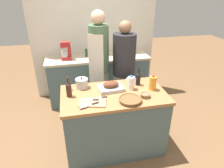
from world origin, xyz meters
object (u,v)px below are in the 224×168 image
wine_glass_right (68,84)px  knife_bread (100,98)px  condiment_bottle_extra (116,51)px  person_cook_aproned (99,62)px  wicker_basket (130,100)px  wine_bottle_dark (138,78)px  person_cook_guest (124,68)px  knife_paring (91,100)px  condiment_bottle_tall (103,53)px  mixing_bowl (145,95)px  cutting_board (93,103)px  wine_glass_left (129,78)px  knife_chef (90,105)px  roasting_pan (111,86)px  milk_jug (131,83)px  stand_mixer (66,52)px  condiment_bottle_short (86,53)px  stock_pot (82,83)px  juice_jug (153,83)px  wine_bottle_green (69,89)px

wine_glass_right → knife_bread: size_ratio=0.66×
condiment_bottle_extra → person_cook_aproned: size_ratio=0.10×
wicker_basket → wine_bottle_dark: bearing=60.0°
knife_bread → person_cook_guest: bearing=56.8°
knife_paring → person_cook_aproned: 0.94m
condiment_bottle_tall → person_cook_guest: person_cook_guest is taller
mixing_bowl → condiment_bottle_tall: condiment_bottle_tall is taller
cutting_board → wine_glass_right: size_ratio=2.86×
wine_glass_left → knife_chef: wine_glass_left is taller
wine_glass_left → condiment_bottle_extra: 1.18m
wine_bottle_dark → wine_glass_right: (-0.95, 0.04, -0.01)m
roasting_pan → condiment_bottle_extra: 1.36m
milk_jug → stand_mixer: size_ratio=0.60×
cutting_board → condiment_bottle_short: 1.62m
knife_bread → person_cook_guest: 0.95m
stock_pot → condiment_bottle_short: 1.20m
mixing_bowl → wine_glass_left: 0.42m
milk_jug → condiment_bottle_short: (-0.46, 1.37, 0.01)m
mixing_bowl → condiment_bottle_short: condiment_bottle_short is taller
juice_jug → wine_bottle_dark: 0.22m
knife_chef → wicker_basket: bearing=0.7°
wicker_basket → person_cook_guest: 0.97m
wicker_basket → condiment_bottle_tall: bearing=92.2°
milk_jug → wine_bottle_dark: size_ratio=0.77×
mixing_bowl → wine_glass_left: (-0.09, 0.41, 0.06)m
wine_glass_right → condiment_bottle_extra: (0.93, 1.20, 0.02)m
wine_bottle_dark → milk_jug: bearing=-141.9°
roasting_pan → knife_bread: (-0.17, -0.19, -0.04)m
juice_jug → wine_glass_right: 1.11m
wine_bottle_dark → stand_mixer: size_ratio=0.78×
knife_paring → condiment_bottle_tall: size_ratio=1.02×
knife_chef → wine_glass_left: bearing=38.6°
stock_pot → wine_bottle_dark: (0.77, -0.08, 0.03)m
wicker_basket → milk_jug: 0.33m
juice_jug → person_cook_aproned: (-0.59, 0.78, 0.06)m
wine_bottle_green → condiment_bottle_extra: wine_bottle_green is taller
condiment_bottle_extra → wine_glass_right: bearing=-127.7°
roasting_pan → wine_bottle_dark: wine_bottle_dark is taller
condiment_bottle_short → mixing_bowl: bearing=-70.6°
condiment_bottle_extra → person_cook_guest: person_cook_guest is taller
wine_bottle_green → knife_paring: size_ratio=1.39×
condiment_bottle_short → stock_pot: bearing=-98.6°
condiment_bottle_tall → condiment_bottle_extra: condiment_bottle_tall is taller
milk_jug → knife_bread: size_ratio=1.03×
wine_glass_right → knife_paring: bearing=-52.6°
knife_paring → wine_bottle_green: bearing=145.3°
mixing_bowl → condiment_bottle_tall: (-0.27, 1.47, 0.09)m
roasting_pan → knife_chef: 0.47m
wine_bottle_green → person_cook_guest: 1.12m
knife_bread → condiment_bottle_short: 1.52m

